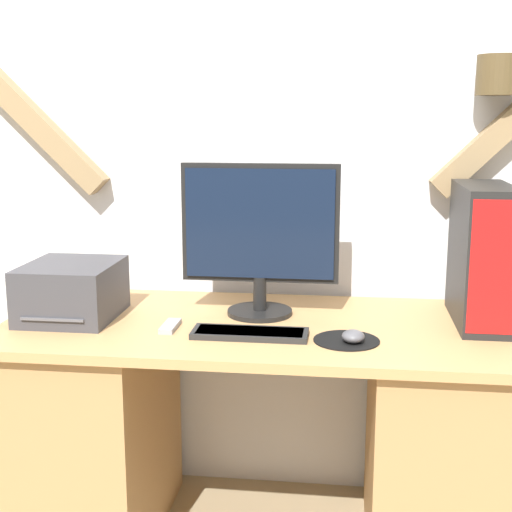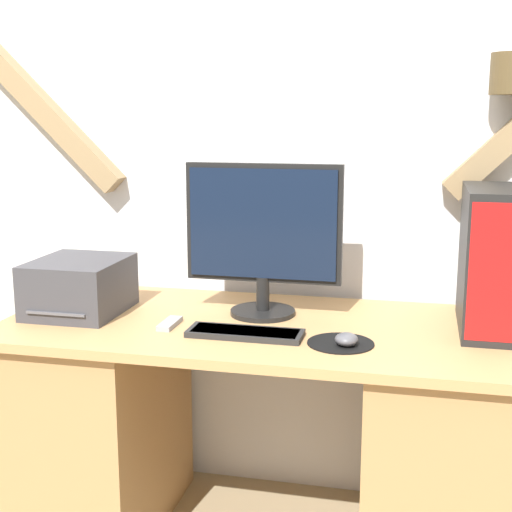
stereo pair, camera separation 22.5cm
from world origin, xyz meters
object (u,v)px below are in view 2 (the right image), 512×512
object	(u,v)px
monitor	(263,233)
remote_control	(170,324)
mouse	(346,339)
printer	(79,286)
keyboard	(245,333)
computer_tower	(489,260)

from	to	relation	value
monitor	remote_control	xyz separation A→B (m)	(-0.26, -0.20, -0.27)
remote_control	mouse	bearing A→B (deg)	-7.71
mouse	remote_control	world-z (taller)	mouse
printer	mouse	bearing A→B (deg)	-9.82
keyboard	monitor	bearing A→B (deg)	89.90
mouse	computer_tower	size ratio (longest dim) A/B	0.17
printer	remote_control	xyz separation A→B (m)	(0.35, -0.08, -0.08)
computer_tower	keyboard	bearing A→B (deg)	-161.32
computer_tower	remote_control	bearing A→B (deg)	-168.66
monitor	computer_tower	bearing A→B (deg)	-0.35
printer	remote_control	world-z (taller)	printer
keyboard	remote_control	distance (m)	0.26
monitor	computer_tower	xyz separation A→B (m)	(0.71, -0.00, -0.06)
monitor	remote_control	world-z (taller)	monitor
monitor	keyboard	world-z (taller)	monitor
computer_tower	mouse	bearing A→B (deg)	-146.05
computer_tower	printer	distance (m)	1.34
mouse	printer	distance (m)	0.94
monitor	remote_control	size ratio (longest dim) A/B	3.99
mouse	computer_tower	xyz separation A→B (m)	(0.40, 0.27, 0.20)
monitor	remote_control	bearing A→B (deg)	-142.43
mouse	printer	xyz separation A→B (m)	(-0.92, 0.16, 0.07)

